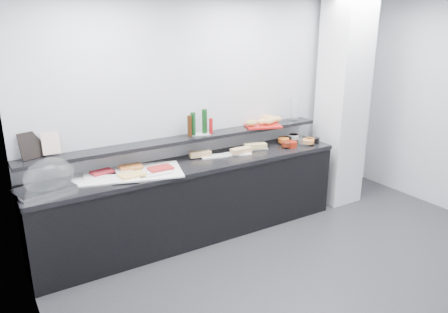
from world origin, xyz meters
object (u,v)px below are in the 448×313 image
bread_tray (263,126)px  cloche_base (44,189)px  sandwich_plate_mid (238,154)px  carafe (294,109)px  framed_print (31,145)px  condiment_tray (200,134)px

bread_tray → cloche_base: bearing=-157.9°
sandwich_plate_mid → carafe: 1.07m
framed_print → condiment_tray: 1.80m
condiment_tray → sandwich_plate_mid: bearing=-13.3°
framed_print → bread_tray: bearing=-21.6°
condiment_tray → bread_tray: size_ratio=0.55×
cloche_base → framed_print: 0.46m
framed_print → condiment_tray: size_ratio=1.12×
cloche_base → carafe: size_ratio=1.69×
framed_print → bread_tray: (2.63, -0.14, -0.12)m
condiment_tray → carafe: size_ratio=0.77×
cloche_base → condiment_tray: size_ratio=2.19×
bread_tray → framed_print: bearing=-164.1°
condiment_tray → carafe: (1.36, -0.04, 0.14)m
sandwich_plate_mid → condiment_tray: bearing=169.8°
cloche_base → sandwich_plate_mid: bearing=-14.1°
framed_print → bread_tray: size_ratio=0.61×
cloche_base → framed_print: framed_print is taller
cloche_base → bread_tray: size_ratio=1.19×
framed_print → carafe: 3.16m
condiment_tray → bread_tray: bread_tray is taller
sandwich_plate_mid → carafe: bearing=28.3°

